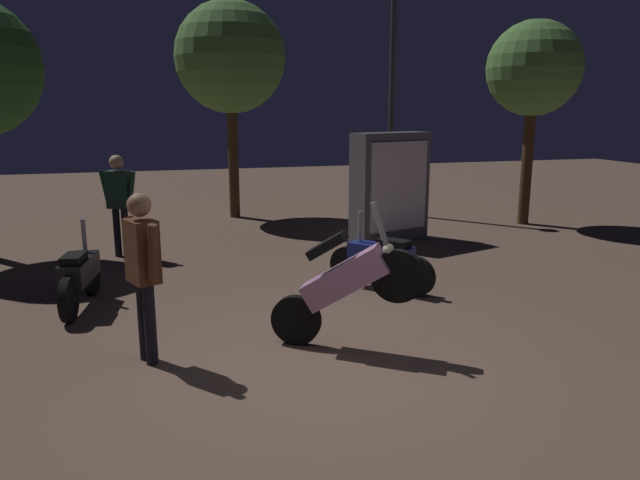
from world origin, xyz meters
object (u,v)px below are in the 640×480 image
motorcycle_black_parked_right (80,275)px  person_rider_beside (119,196)px  kiosk_billboard (390,187)px  motorcycle_pink_foreground (345,283)px  motorcycle_blue_parked_left (381,260)px  streetlamp_near (393,67)px  person_bystander_far (143,263)px

motorcycle_black_parked_right → person_rider_beside: (0.41, 2.71, 0.63)m
motorcycle_black_parked_right → kiosk_billboard: (5.40, 2.64, 0.61)m
kiosk_billboard → motorcycle_pink_foreground: bearing=44.9°
motorcycle_blue_parked_left → streetlamp_near: streetlamp_near is taller
motorcycle_pink_foreground → motorcycle_black_parked_right: size_ratio=0.99×
motorcycle_pink_foreground → motorcycle_black_parked_right: (-2.89, 2.25, -0.31)m
motorcycle_pink_foreground → streetlamp_near: streetlamp_near is taller
person_bystander_far → kiosk_billboard: size_ratio=0.84×
person_rider_beside → person_bystander_far: person_rider_beside is taller
streetlamp_near → person_rider_beside: bearing=-155.6°
motorcycle_black_parked_right → kiosk_billboard: 6.04m
motorcycle_pink_foreground → motorcycle_blue_parked_left: size_ratio=1.23×
motorcycle_blue_parked_left → person_rider_beside: size_ratio=0.75×
motorcycle_pink_foreground → motorcycle_blue_parked_left: motorcycle_pink_foreground is taller
person_rider_beside → kiosk_billboard: (4.99, -0.07, -0.02)m
person_bystander_far → streetlamp_near: streetlamp_near is taller
motorcycle_pink_foreground → person_bystander_far: bearing=-156.5°
kiosk_billboard → motorcycle_black_parked_right: bearing=8.1°
motorcycle_blue_parked_left → person_bystander_far: person_bystander_far is taller
streetlamp_near → kiosk_billboard: streetlamp_near is taller
motorcycle_pink_foreground → motorcycle_black_parked_right: bearing=172.3°
motorcycle_blue_parked_left → streetlamp_near: bearing=-63.9°
person_rider_beside → streetlamp_near: bearing=-40.4°
motorcycle_black_parked_right → motorcycle_pink_foreground: bearing=-118.9°
motorcycle_pink_foreground → kiosk_billboard: 5.51m
streetlamp_near → motorcycle_blue_parked_left: bearing=-113.2°
person_rider_beside → streetlamp_near: streetlamp_near is taller
person_rider_beside → kiosk_billboard: 4.99m
motorcycle_blue_parked_left → person_bystander_far: 3.68m
motorcycle_blue_parked_left → kiosk_billboard: kiosk_billboard is taller
motorcycle_pink_foreground → person_rider_beside: 5.56m
person_rider_beside → kiosk_billboard: kiosk_billboard is taller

